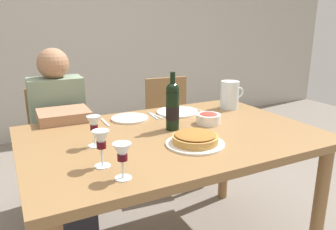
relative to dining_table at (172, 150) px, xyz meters
name	(u,v)px	position (x,y,z in m)	size (l,w,h in m)	color
back_wall	(67,14)	(0.00, 2.52, 0.73)	(8.00, 0.10, 2.80)	#B2ADA3
dining_table	(172,150)	(0.00, 0.00, 0.00)	(1.50, 1.00, 0.76)	olive
wine_bottle	(173,106)	(0.03, 0.05, 0.22)	(0.07, 0.07, 0.31)	black
water_pitcher	(230,96)	(0.58, 0.27, 0.17)	(0.17, 0.12, 0.18)	silver
baked_tart	(195,139)	(0.02, -0.20, 0.12)	(0.28, 0.28, 0.06)	white
salad_bowl	(208,118)	(0.26, 0.05, 0.13)	(0.14, 0.14, 0.07)	white
wine_glass_left_diner	(94,125)	(-0.41, 0.00, 0.20)	(0.06, 0.06, 0.15)	silver
wine_glass_right_diner	(122,154)	(-0.40, -0.37, 0.19)	(0.07, 0.07, 0.14)	silver
wine_glass_centre	(101,141)	(-0.44, -0.23, 0.20)	(0.07, 0.07, 0.15)	silver
dinner_plate_left_setting	(130,118)	(-0.11, 0.33, 0.10)	(0.22, 0.22, 0.01)	silver
dinner_plate_right_setting	(177,112)	(0.21, 0.33, 0.10)	(0.26, 0.26, 0.01)	white
fork_left_setting	(105,122)	(-0.26, 0.33, 0.09)	(0.16, 0.01, 0.01)	silver
knife_left_setting	(153,116)	(0.04, 0.33, 0.09)	(0.18, 0.01, 0.01)	silver
knife_right_setting	(197,110)	(0.36, 0.33, 0.09)	(0.18, 0.01, 0.01)	silver
spoon_right_setting	(156,115)	(0.06, 0.33, 0.09)	(0.16, 0.01, 0.01)	silver
chair_left	(58,141)	(-0.45, 0.89, -0.17)	(0.41, 0.41, 0.87)	olive
diner_left	(62,135)	(-0.45, 0.66, -0.05)	(0.34, 0.51, 1.16)	gray
chair_right	(171,124)	(0.46, 0.88, -0.17)	(0.43, 0.43, 0.87)	olive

